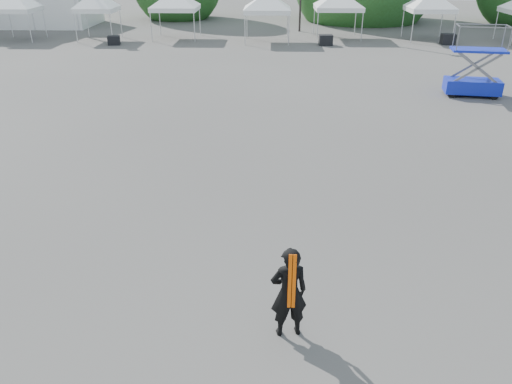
{
  "coord_description": "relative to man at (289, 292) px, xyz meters",
  "views": [
    {
      "loc": [
        0.68,
        -9.56,
        5.88
      ],
      "look_at": [
        0.42,
        -0.15,
        1.3
      ],
      "focal_mm": 35.0,
      "sensor_mm": 36.0,
      "label": 1
    }
  ],
  "objects": [
    {
      "name": "marquee",
      "position": [
        -23.03,
        37.95,
        1.12
      ],
      "size": [
        15.0,
        6.25,
        4.23
      ],
      "color": "white",
      "rests_on": "ground"
    },
    {
      "name": "crate_mid",
      "position": [
        3.43,
        28.52,
        -0.5
      ],
      "size": [
        0.92,
        0.73,
        0.7
      ],
      "primitive_type": "cube",
      "rotation": [
        0.0,
        0.0,
        0.04
      ],
      "color": "black",
      "rests_on": "ground"
    },
    {
      "name": "ground",
      "position": [
        -1.03,
        2.95,
        -0.85
      ],
      "size": [
        120.0,
        120.0,
        0.0
      ],
      "primitive_type": "plane",
      "color": "#474442",
      "rests_on": "ground"
    },
    {
      "name": "crate_west",
      "position": [
        -11.05,
        28.28,
        -0.55
      ],
      "size": [
        0.85,
        0.7,
        0.6
      ],
      "primitive_type": "cube",
      "rotation": [
        0.0,
        0.0,
        0.13
      ],
      "color": "black",
      "rests_on": "ground"
    },
    {
      "name": "scissor_lift",
      "position": [
        8.64,
        15.6,
        0.67
      ],
      "size": [
        2.49,
        1.51,
        3.02
      ],
      "rotation": [
        0.0,
        0.0,
        -0.15
      ],
      "color": "#0C21A7",
      "rests_on": "ground"
    },
    {
      "name": "man",
      "position": [
        0.0,
        0.0,
        0.0
      ],
      "size": [
        0.68,
        0.52,
        1.69
      ],
      "rotation": [
        0.0,
        0.0,
        3.34
      ],
      "color": "black",
      "rests_on": "ground"
    },
    {
      "name": "crate_east",
      "position": [
        11.87,
        29.1,
        -0.5
      ],
      "size": [
        0.91,
        0.71,
        0.7
      ],
      "primitive_type": "cube",
      "rotation": [
        0.0,
        0.0,
        0.01
      ],
      "color": "black",
      "rests_on": "ground"
    }
  ]
}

